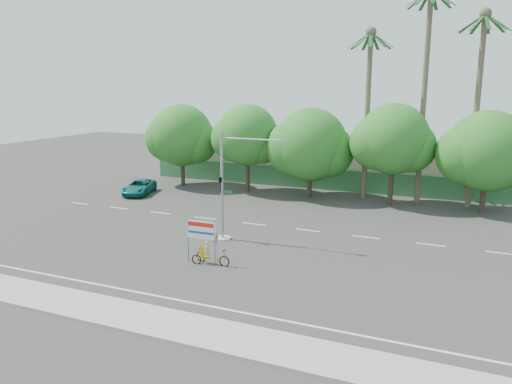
% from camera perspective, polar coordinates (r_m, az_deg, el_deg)
% --- Properties ---
extents(ground, '(120.00, 120.00, 0.00)m').
position_cam_1_polar(ground, '(28.07, -2.96, -8.24)').
color(ground, '#33302D').
rests_on(ground, ground).
extents(sidewalk_near, '(50.00, 2.40, 0.12)m').
position_cam_1_polar(sidewalk_near, '(22.13, -11.81, -14.20)').
color(sidewalk_near, gray).
rests_on(sidewalk_near, ground).
extents(fence, '(38.00, 0.08, 2.00)m').
position_cam_1_polar(fence, '(47.38, 8.54, 1.38)').
color(fence, '#336B3D').
rests_on(fence, ground).
extents(building_left, '(12.00, 8.00, 4.00)m').
position_cam_1_polar(building_left, '(54.66, -0.40, 4.02)').
color(building_left, beige).
rests_on(building_left, ground).
extents(building_right, '(14.00, 8.00, 3.60)m').
position_cam_1_polar(building_right, '(50.35, 18.74, 2.43)').
color(building_right, beige).
rests_on(building_right, ground).
extents(tree_far_left, '(7.14, 6.00, 7.96)m').
position_cam_1_polar(tree_far_left, '(49.14, -8.54, 6.21)').
color(tree_far_left, '#473828').
rests_on(tree_far_left, ground).
extents(tree_left, '(6.66, 5.60, 8.07)m').
position_cam_1_polar(tree_left, '(45.84, -1.03, 6.28)').
color(tree_left, '#473828').
rests_on(tree_left, ground).
extents(tree_center, '(7.62, 6.40, 7.85)m').
position_cam_1_polar(tree_center, '(43.80, 6.17, 5.16)').
color(tree_center, '#473828').
rests_on(tree_center, ground).
extents(tree_right, '(6.90, 5.80, 8.36)m').
position_cam_1_polar(tree_right, '(42.21, 15.36, 5.58)').
color(tree_right, '#473828').
rests_on(tree_right, ground).
extents(tree_far_right, '(7.38, 6.20, 7.94)m').
position_cam_1_polar(tree_far_right, '(41.91, 24.83, 4.02)').
color(tree_far_right, '#473828').
rests_on(tree_far_right, ground).
extents(palm_tall, '(3.73, 3.79, 17.45)m').
position_cam_1_polar(palm_tall, '(43.23, 18.80, 12.47)').
color(palm_tall, '#70604C').
rests_on(palm_tall, ground).
extents(palm_mid, '(3.73, 3.79, 15.45)m').
position_cam_1_polar(palm_mid, '(43.08, 24.09, 10.65)').
color(palm_mid, '#70604C').
rests_on(palm_mid, ground).
extents(palm_short, '(3.73, 3.79, 14.45)m').
position_cam_1_polar(palm_short, '(43.85, 12.69, 10.70)').
color(palm_short, '#70604C').
rests_on(palm_short, ground).
extents(traffic_signal, '(4.72, 1.10, 7.00)m').
position_cam_1_polar(traffic_signal, '(31.61, -3.42, -0.38)').
color(traffic_signal, gray).
rests_on(traffic_signal, ground).
extents(trike_billboard, '(2.60, 0.60, 2.55)m').
position_cam_1_polar(trike_billboard, '(27.95, -5.81, -6.15)').
color(trike_billboard, black).
rests_on(trike_billboard, ground).
extents(pickup_truck, '(3.47, 5.09, 1.29)m').
position_cam_1_polar(pickup_truck, '(46.57, -13.22, 0.56)').
color(pickup_truck, '#0E645D').
rests_on(pickup_truck, ground).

